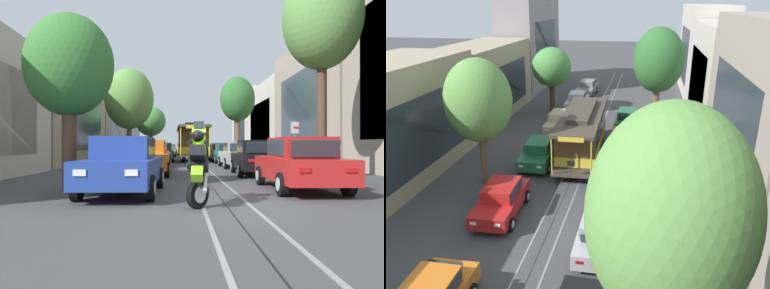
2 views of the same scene
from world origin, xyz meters
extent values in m
plane|color=#424244|center=(0.00, 21.50, 0.00)|extent=(160.00, 160.00, 0.00)
cube|color=gray|center=(-0.53, 24.88, 0.01)|extent=(0.08, 61.76, 0.01)
cube|color=gray|center=(0.53, 24.88, 0.01)|extent=(0.08, 61.76, 0.01)
cube|color=black|center=(0.00, 24.88, 0.00)|extent=(0.03, 61.76, 0.01)
cube|color=#2D3842|center=(-8.01, 18.16, 3.05)|extent=(0.04, 9.41, 4.07)
cube|color=tan|center=(-10.40, 31.60, 3.19)|extent=(4.81, 13.14, 6.39)
cube|color=#2D3842|center=(-8.01, 31.60, 2.87)|extent=(0.04, 9.41, 3.83)
cube|color=gray|center=(-10.01, 45.04, 5.16)|extent=(4.03, 13.14, 10.32)
cube|color=#2D3842|center=(-8.01, 45.04, 4.64)|extent=(0.04, 9.41, 6.19)
cube|color=#2D3842|center=(8.01, 18.16, 4.20)|extent=(0.04, 9.41, 5.59)
cube|color=beige|center=(10.22, 31.60, 4.17)|extent=(4.46, 13.14, 8.35)
cube|color=#2D3842|center=(8.01, 31.60, 3.76)|extent=(0.04, 9.41, 5.01)
cube|color=beige|center=(10.23, 45.04, 4.76)|extent=(4.48, 13.14, 9.52)
cube|color=#2D3842|center=(8.01, 45.04, 4.28)|extent=(0.04, 9.41, 5.71)
cube|color=#2D3842|center=(-2.49, 9.60, 1.26)|extent=(1.30, 0.21, 0.45)
cube|color=#2D3842|center=(-3.22, 8.41, 1.28)|extent=(0.05, 1.81, 0.47)
cube|color=#B21414|center=(-1.94, 10.43, 0.75)|extent=(0.28, 0.04, 0.12)
cube|color=#B21414|center=(-3.05, 10.42, 0.75)|extent=(0.28, 0.04, 0.12)
cylinder|color=black|center=(-3.37, 9.59, 0.32)|extent=(0.21, 0.64, 0.64)
cylinder|color=silver|center=(-3.48, 9.59, 0.32)|extent=(0.02, 0.35, 0.35)
cube|color=red|center=(-2.65, 15.31, 0.65)|extent=(1.95, 4.36, 0.66)
cube|color=red|center=(-2.66, 15.46, 1.28)|extent=(1.55, 2.12, 0.60)
cube|color=#2D3842|center=(-2.63, 14.62, 1.26)|extent=(1.34, 0.27, 0.47)
cube|color=#2D3842|center=(-2.70, 16.64, 1.26)|extent=(1.30, 0.24, 0.45)
cube|color=#2D3842|center=(-1.91, 15.49, 1.28)|extent=(0.09, 1.81, 0.47)
cube|color=#2D3842|center=(-3.41, 15.43, 1.28)|extent=(0.09, 1.81, 0.47)
cube|color=white|center=(-2.02, 13.17, 0.75)|extent=(0.28, 0.05, 0.14)
cube|color=#B21414|center=(-2.17, 17.49, 0.75)|extent=(0.28, 0.05, 0.12)
cube|color=white|center=(-3.13, 13.13, 0.75)|extent=(0.28, 0.05, 0.14)
cube|color=#B21414|center=(-3.29, 17.45, 0.75)|extent=(0.28, 0.05, 0.12)
cylinder|color=black|center=(-1.73, 14.01, 0.32)|extent=(0.22, 0.65, 0.64)
cylinder|color=silver|center=(-1.62, 14.01, 0.32)|extent=(0.03, 0.35, 0.35)
cylinder|color=black|center=(-3.48, 13.95, 0.32)|extent=(0.22, 0.65, 0.64)
cylinder|color=silver|center=(-3.59, 13.94, 0.32)|extent=(0.03, 0.35, 0.35)
cylinder|color=black|center=(-1.82, 16.67, 0.32)|extent=(0.22, 0.65, 0.64)
cylinder|color=silver|center=(-1.71, 16.68, 0.32)|extent=(0.03, 0.35, 0.35)
cylinder|color=black|center=(-3.58, 16.61, 0.32)|extent=(0.22, 0.65, 0.64)
cylinder|color=silver|center=(-3.69, 16.61, 0.32)|extent=(0.03, 0.35, 0.35)
cube|color=#1E6038|center=(-2.52, 21.62, 0.65)|extent=(1.90, 4.34, 0.66)
cube|color=#1E6038|center=(-2.52, 21.77, 1.28)|extent=(1.53, 2.10, 0.60)
cube|color=#2D3842|center=(-2.50, 20.93, 1.26)|extent=(1.34, 0.25, 0.47)
cube|color=#2D3842|center=(-2.55, 22.95, 1.26)|extent=(1.30, 0.23, 0.45)
cube|color=#2D3842|center=(-1.78, 21.78, 1.28)|extent=(0.07, 1.81, 0.47)
cube|color=#2D3842|center=(-3.27, 21.75, 1.28)|extent=(0.07, 1.81, 0.47)
cube|color=white|center=(-1.91, 19.47, 0.75)|extent=(0.28, 0.05, 0.14)
cube|color=#B21414|center=(-2.01, 23.79, 0.75)|extent=(0.28, 0.05, 0.12)
cube|color=white|center=(-3.03, 19.44, 0.75)|extent=(0.28, 0.05, 0.14)
cube|color=#B21414|center=(-3.13, 23.76, 0.75)|extent=(0.28, 0.05, 0.12)
cylinder|color=black|center=(-1.61, 20.30, 0.32)|extent=(0.22, 0.64, 0.64)
cylinder|color=silver|center=(-1.50, 20.31, 0.32)|extent=(0.03, 0.35, 0.35)
cylinder|color=black|center=(-3.37, 20.26, 0.32)|extent=(0.22, 0.64, 0.64)
cylinder|color=silver|center=(-3.48, 20.26, 0.32)|extent=(0.03, 0.35, 0.35)
cylinder|color=black|center=(-1.67, 22.97, 0.32)|extent=(0.22, 0.64, 0.64)
cylinder|color=silver|center=(-1.56, 22.97, 0.32)|extent=(0.03, 0.35, 0.35)
cylinder|color=black|center=(-3.43, 22.93, 0.32)|extent=(0.22, 0.64, 0.64)
cylinder|color=silver|center=(-3.54, 22.92, 0.32)|extent=(0.03, 0.35, 0.35)
cube|color=#C1B28E|center=(-2.67, 28.33, 0.65)|extent=(1.84, 4.32, 0.66)
cube|color=#C1B28E|center=(-2.67, 28.48, 1.28)|extent=(1.49, 2.08, 0.60)
cube|color=#2D3842|center=(-2.67, 27.64, 1.26)|extent=(1.33, 0.23, 0.47)
cube|color=#2D3842|center=(-2.66, 29.66, 1.26)|extent=(1.30, 0.21, 0.45)
cube|color=#2D3842|center=(-1.92, 28.47, 1.28)|extent=(0.05, 1.81, 0.47)
cube|color=#2D3842|center=(-3.41, 28.48, 1.28)|extent=(0.05, 1.81, 0.47)
cube|color=white|center=(-2.13, 26.16, 0.75)|extent=(0.28, 0.04, 0.14)
cube|color=#B21414|center=(-2.09, 30.48, 0.75)|extent=(0.28, 0.04, 0.12)
cube|color=white|center=(-3.25, 26.17, 0.75)|extent=(0.28, 0.04, 0.14)
cube|color=#B21414|center=(-3.21, 30.49, 0.75)|extent=(0.28, 0.04, 0.12)
cylinder|color=black|center=(-1.80, 26.99, 0.32)|extent=(0.21, 0.64, 0.64)
cylinder|color=silver|center=(-1.69, 26.99, 0.32)|extent=(0.02, 0.35, 0.35)
cylinder|color=black|center=(-3.56, 27.00, 0.32)|extent=(0.21, 0.64, 0.64)
cylinder|color=silver|center=(-3.67, 27.00, 0.32)|extent=(0.02, 0.35, 0.35)
cylinder|color=black|center=(-1.78, 29.65, 0.32)|extent=(0.21, 0.64, 0.64)
cylinder|color=silver|center=(-1.67, 29.65, 0.32)|extent=(0.02, 0.35, 0.35)
cylinder|color=black|center=(-3.53, 29.67, 0.32)|extent=(0.21, 0.64, 0.64)
cylinder|color=silver|center=(-3.64, 29.67, 0.32)|extent=(0.02, 0.35, 0.35)
cube|color=#B7B7BC|center=(-2.51, 35.24, 0.65)|extent=(1.84, 4.32, 0.66)
cube|color=#B7B7BC|center=(-2.51, 35.39, 1.28)|extent=(1.49, 2.08, 0.60)
cube|color=#2D3842|center=(-2.51, 34.56, 1.26)|extent=(1.33, 0.23, 0.47)
cube|color=#2D3842|center=(-2.52, 36.58, 1.26)|extent=(1.30, 0.21, 0.45)
cube|color=#2D3842|center=(-1.77, 35.40, 1.28)|extent=(0.05, 1.81, 0.47)
cube|color=#2D3842|center=(-3.26, 35.39, 1.28)|extent=(0.05, 1.81, 0.47)
cube|color=white|center=(-1.94, 33.09, 0.75)|extent=(0.28, 0.04, 0.14)
cube|color=#B21414|center=(-1.97, 37.41, 0.75)|extent=(0.28, 0.04, 0.12)
cube|color=white|center=(-3.05, 33.08, 0.75)|extent=(0.28, 0.04, 0.14)
cube|color=#B21414|center=(-3.09, 37.40, 0.75)|extent=(0.28, 0.04, 0.12)
cylinder|color=black|center=(-1.62, 33.92, 0.32)|extent=(0.21, 0.64, 0.64)
cylinder|color=silver|center=(-1.51, 33.92, 0.32)|extent=(0.02, 0.35, 0.35)
cylinder|color=black|center=(-3.38, 33.90, 0.32)|extent=(0.21, 0.64, 0.64)
cylinder|color=silver|center=(-3.49, 33.90, 0.32)|extent=(0.02, 0.35, 0.35)
cylinder|color=black|center=(-1.64, 36.59, 0.32)|extent=(0.21, 0.64, 0.64)
cylinder|color=silver|center=(-1.53, 36.59, 0.32)|extent=(0.02, 0.35, 0.35)
cylinder|color=black|center=(-3.40, 36.57, 0.32)|extent=(0.21, 0.64, 0.64)
cylinder|color=silver|center=(-3.51, 36.57, 0.32)|extent=(0.02, 0.35, 0.35)
cube|color=slate|center=(-2.46, 41.34, 0.65)|extent=(1.98, 4.37, 0.66)
cube|color=slate|center=(-2.45, 41.49, 1.28)|extent=(1.56, 2.12, 0.60)
cube|color=#2D3842|center=(-2.49, 40.65, 1.26)|extent=(1.34, 0.28, 0.47)
cube|color=#2D3842|center=(-2.40, 42.67, 1.26)|extent=(1.30, 0.25, 0.45)
cube|color=#2D3842|center=(-1.70, 41.46, 1.28)|extent=(0.11, 1.81, 0.47)
cube|color=#2D3842|center=(-3.20, 41.52, 1.28)|extent=(0.11, 1.81, 0.47)
cube|color=white|center=(-1.99, 39.16, 0.75)|extent=(0.28, 0.05, 0.14)
cube|color=#B21414|center=(-1.81, 43.47, 0.75)|extent=(0.28, 0.05, 0.12)
cube|color=white|center=(-3.11, 39.20, 0.75)|extent=(0.28, 0.05, 0.14)
cube|color=#B21414|center=(-2.92, 43.52, 0.75)|extent=(0.28, 0.05, 0.12)
cylinder|color=black|center=(-1.63, 39.97, 0.32)|extent=(0.23, 0.65, 0.64)
cylinder|color=silver|center=(-1.52, 39.96, 0.32)|extent=(0.03, 0.35, 0.35)
cylinder|color=black|center=(-3.39, 40.04, 0.32)|extent=(0.23, 0.65, 0.64)
cylinder|color=silver|center=(-3.50, 40.05, 0.32)|extent=(0.03, 0.35, 0.35)
cylinder|color=black|center=(-1.52, 42.63, 0.32)|extent=(0.23, 0.65, 0.64)
cylinder|color=silver|center=(-1.41, 42.63, 0.32)|extent=(0.03, 0.35, 0.35)
cylinder|color=black|center=(-3.28, 42.71, 0.32)|extent=(0.23, 0.65, 0.64)
cylinder|color=silver|center=(-3.39, 42.71, 0.32)|extent=(0.03, 0.35, 0.35)
cube|color=white|center=(1.96, 10.33, 0.75)|extent=(0.28, 0.05, 0.14)
cube|color=white|center=(3.08, 10.29, 0.75)|extent=(0.28, 0.05, 0.14)
cube|color=#B7B7BC|center=(2.47, 13.51, 0.65)|extent=(1.84, 4.32, 0.66)
cube|color=#B7B7BC|center=(2.47, 13.36, 1.28)|extent=(1.49, 2.08, 0.60)
cube|color=#2D3842|center=(2.46, 14.20, 1.26)|extent=(1.33, 0.23, 0.47)
cube|color=#2D3842|center=(2.48, 12.18, 1.26)|extent=(1.30, 0.21, 0.45)
cube|color=#2D3842|center=(1.72, 13.36, 1.28)|extent=(0.05, 1.81, 0.47)
cube|color=#2D3842|center=(3.22, 13.37, 1.28)|extent=(0.05, 1.81, 0.47)
cube|color=white|center=(1.89, 15.67, 0.75)|extent=(0.28, 0.04, 0.14)
cube|color=#B21414|center=(1.93, 11.35, 0.75)|extent=(0.28, 0.04, 0.12)
cube|color=white|center=(3.01, 15.68, 0.75)|extent=(0.28, 0.04, 0.14)
cube|color=#B21414|center=(3.05, 11.36, 0.75)|extent=(0.28, 0.04, 0.12)
cylinder|color=black|center=(1.58, 14.84, 0.32)|extent=(0.21, 0.64, 0.64)
cylinder|color=silver|center=(1.47, 14.84, 0.32)|extent=(0.02, 0.35, 0.35)
cylinder|color=black|center=(3.34, 14.85, 0.32)|extent=(0.21, 0.64, 0.64)
cylinder|color=silver|center=(3.45, 14.85, 0.32)|extent=(0.02, 0.35, 0.35)
cylinder|color=black|center=(1.60, 12.17, 0.32)|extent=(0.21, 0.64, 0.64)
cylinder|color=silver|center=(1.49, 12.17, 0.32)|extent=(0.02, 0.35, 0.35)
cylinder|color=black|center=(3.36, 12.19, 0.32)|extent=(0.21, 0.64, 0.64)
cylinder|color=silver|center=(3.47, 12.19, 0.32)|extent=(0.02, 0.35, 0.35)
cube|color=#196B70|center=(2.56, 19.33, 0.65)|extent=(1.85, 4.32, 0.66)
cube|color=#196B70|center=(2.56, 19.18, 1.28)|extent=(1.50, 2.08, 0.60)
cube|color=#2D3842|center=(2.57, 20.02, 1.26)|extent=(1.33, 0.24, 0.47)
cube|color=#2D3842|center=(2.54, 18.00, 1.26)|extent=(1.30, 0.21, 0.45)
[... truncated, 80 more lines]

